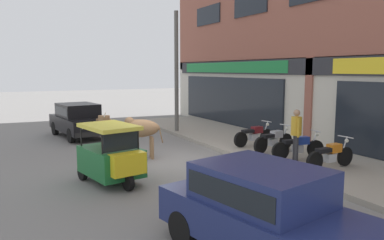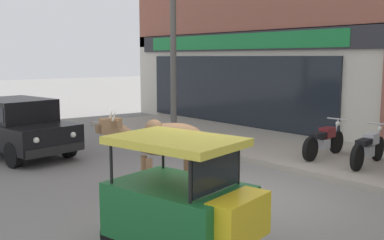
% 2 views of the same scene
% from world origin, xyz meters
% --- Properties ---
extents(ground_plane, '(90.00, 90.00, 0.00)m').
position_xyz_m(ground_plane, '(0.00, 0.00, 0.00)').
color(ground_plane, slate).
extents(sidewalk, '(19.00, 3.63, 0.14)m').
position_xyz_m(sidewalk, '(0.00, 4.02, 0.07)').
color(sidewalk, gray).
rests_on(sidewalk, ground).
extents(shop_building, '(23.00, 1.40, 9.85)m').
position_xyz_m(shop_building, '(0.00, 6.09, 4.72)').
color(shop_building, '#8E5142').
rests_on(shop_building, ground).
extents(cow, '(0.93, 2.10, 1.61)m').
position_xyz_m(cow, '(-0.99, -0.78, 1.01)').
color(cow, '#936B47').
rests_on(cow, ground).
extents(car_0, '(3.81, 2.25, 1.46)m').
position_xyz_m(car_0, '(6.21, -1.13, 0.81)').
color(car_0, black).
rests_on(car_0, ground).
extents(car_1, '(3.76, 2.08, 1.46)m').
position_xyz_m(car_1, '(-6.07, -1.66, 0.81)').
color(car_1, black).
rests_on(car_1, ground).
extents(auto_rickshaw, '(2.11, 1.47, 1.52)m').
position_xyz_m(auto_rickshaw, '(1.27, -2.16, 0.66)').
color(auto_rickshaw, black).
rests_on(auto_rickshaw, ground).
extents(motorcycle_0, '(0.52, 1.81, 0.88)m').
position_xyz_m(motorcycle_0, '(-0.46, 3.63, 0.53)').
color(motorcycle_0, black).
rests_on(motorcycle_0, sidewalk).
extents(motorcycle_1, '(0.53, 1.81, 0.88)m').
position_xyz_m(motorcycle_1, '(0.65, 3.63, 0.53)').
color(motorcycle_1, black).
rests_on(motorcycle_1, sidewalk).
extents(motorcycle_2, '(0.63, 1.80, 0.88)m').
position_xyz_m(motorcycle_2, '(1.87, 3.62, 0.53)').
color(motorcycle_2, black).
rests_on(motorcycle_2, sidewalk).
extents(motorcycle_3, '(0.52, 1.81, 0.88)m').
position_xyz_m(motorcycle_3, '(3.20, 3.58, 0.53)').
color(motorcycle_3, black).
rests_on(motorcycle_3, sidewalk).
extents(pedestrian, '(0.46, 0.32, 1.60)m').
position_xyz_m(pedestrian, '(2.12, 3.27, 1.13)').
color(pedestrian, '#2D2D33').
rests_on(pedestrian, sidewalk).
extents(utility_pole, '(0.18, 0.18, 5.38)m').
position_xyz_m(utility_pole, '(-4.84, 2.50, 2.83)').
color(utility_pole, '#595651').
rests_on(utility_pole, sidewalk).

